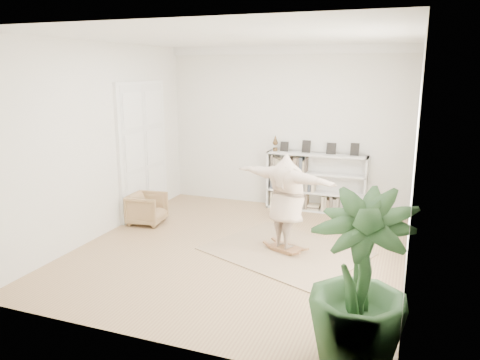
# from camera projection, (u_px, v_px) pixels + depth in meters

# --- Properties ---
(floor) EXTENTS (6.00, 6.00, 0.00)m
(floor) POSITION_uv_depth(u_px,v_px,m) (240.00, 250.00, 8.23)
(floor) COLOR #956C4D
(floor) RESTS_ON ground
(room_shell) EXTENTS (6.00, 6.00, 6.00)m
(room_shell) POSITION_uv_depth(u_px,v_px,m) (288.00, 50.00, 10.09)
(room_shell) COLOR silver
(room_shell) RESTS_ON floor
(doors) EXTENTS (0.09, 1.78, 2.92)m
(doors) POSITION_uv_depth(u_px,v_px,m) (143.00, 151.00, 10.01)
(doors) COLOR white
(doors) RESTS_ON floor
(bookshelf) EXTENTS (2.20, 0.35, 1.64)m
(bookshelf) POSITION_uv_depth(u_px,v_px,m) (316.00, 183.00, 10.39)
(bookshelf) COLOR silver
(bookshelf) RESTS_ON floor
(armchair) EXTENTS (0.77, 0.76, 0.63)m
(armchair) POSITION_uv_depth(u_px,v_px,m) (147.00, 209.00, 9.59)
(armchair) COLOR tan
(armchair) RESTS_ON floor
(rug) EXTENTS (3.08, 2.81, 0.02)m
(rug) POSITION_uv_depth(u_px,v_px,m) (285.00, 251.00, 8.16)
(rug) COLOR tan
(rug) RESTS_ON floor
(rocker_board) EXTENTS (0.63, 0.51, 0.12)m
(rocker_board) POSITION_uv_depth(u_px,v_px,m) (285.00, 248.00, 8.15)
(rocker_board) COLOR olive
(rocker_board) RESTS_ON rug
(person) EXTENTS (2.07, 1.28, 1.64)m
(person) POSITION_uv_depth(u_px,v_px,m) (287.00, 199.00, 7.94)
(person) COLOR #C4AA93
(person) RESTS_ON rocker_board
(houseplant) EXTENTS (1.26, 1.26, 1.91)m
(houseplant) POSITION_uv_depth(u_px,v_px,m) (359.00, 280.00, 4.90)
(houseplant) COLOR #2A5028
(houseplant) RESTS_ON floor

